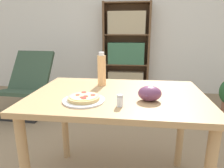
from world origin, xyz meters
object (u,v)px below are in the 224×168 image
(drink_bottle, at_px, (102,70))
(bookshelf, at_px, (126,52))
(salt_shaker, at_px, (120,101))
(pizza_on_plate, at_px, (84,99))
(grape_bunch, at_px, (150,94))
(lounge_chair_near, at_px, (27,94))

(drink_bottle, height_order, bookshelf, bookshelf)
(salt_shaker, bearing_deg, pizza_on_plate, 165.35)
(grape_bunch, bearing_deg, salt_shaker, -146.17)
(drink_bottle, xyz_separation_m, bookshelf, (0.07, 2.25, -0.11))
(drink_bottle, xyz_separation_m, lounge_chair_near, (-1.30, 1.10, -0.61))
(drink_bottle, bearing_deg, grape_bunch, -42.20)
(grape_bunch, relative_size, lounge_chair_near, 0.16)
(grape_bunch, bearing_deg, lounge_chair_near, 139.35)
(pizza_on_plate, relative_size, salt_shaker, 3.74)
(lounge_chair_near, distance_m, bookshelf, 1.85)
(lounge_chair_near, bearing_deg, pizza_on_plate, -46.97)
(pizza_on_plate, relative_size, grape_bunch, 1.79)
(bookshelf, bearing_deg, pizza_on_plate, -92.58)
(salt_shaker, distance_m, bookshelf, 2.68)
(grape_bunch, relative_size, drink_bottle, 0.56)
(pizza_on_plate, relative_size, drink_bottle, 1.00)
(lounge_chair_near, bearing_deg, salt_shaker, -43.37)
(lounge_chair_near, height_order, bookshelf, bookshelf)
(pizza_on_plate, xyz_separation_m, salt_shaker, (0.22, -0.06, 0.02))
(grape_bunch, relative_size, salt_shaker, 2.08)
(drink_bottle, relative_size, bookshelf, 0.15)
(pizza_on_plate, xyz_separation_m, bookshelf, (0.12, 2.62, -0.00))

